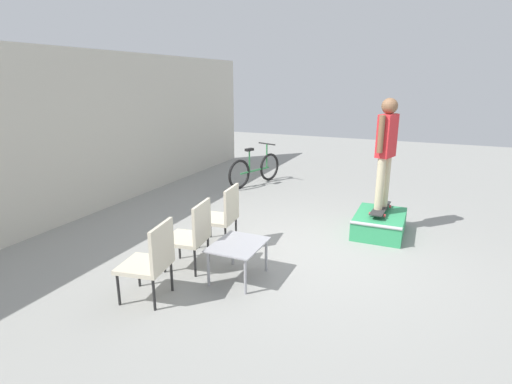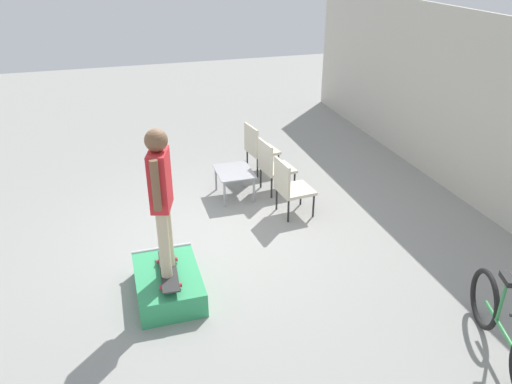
{
  "view_description": "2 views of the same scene",
  "coord_description": "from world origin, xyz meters",
  "px_view_note": "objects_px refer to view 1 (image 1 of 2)",
  "views": [
    {
      "loc": [
        -5.39,
        -1.45,
        2.48
      ],
      "look_at": [
        0.06,
        0.94,
        0.79
      ],
      "focal_mm": 28.0,
      "sensor_mm": 36.0,
      "label": 1
    },
    {
      "loc": [
        6.23,
        -1.23,
        3.94
      ],
      "look_at": [
        0.2,
        0.59,
        0.77
      ],
      "focal_mm": 35.0,
      "sensor_mm": 36.0,
      "label": 2
    }
  ],
  "objects_px": {
    "skateboard_on_ramp": "(380,208)",
    "patio_chair_right": "(223,214)",
    "skate_ramp_box": "(379,224)",
    "patio_chair_center": "(192,233)",
    "patio_chair_left": "(152,259)",
    "person_skater": "(386,144)",
    "coffee_table": "(238,248)",
    "bicycle": "(255,170)"
  },
  "relations": [
    {
      "from": "skateboard_on_ramp",
      "to": "patio_chair_right",
      "type": "bearing_deg",
      "value": 129.65
    },
    {
      "from": "skate_ramp_box",
      "to": "patio_chair_center",
      "type": "relative_size",
      "value": 1.23
    },
    {
      "from": "skate_ramp_box",
      "to": "skateboard_on_ramp",
      "type": "height_order",
      "value": "skateboard_on_ramp"
    },
    {
      "from": "skate_ramp_box",
      "to": "patio_chair_right",
      "type": "relative_size",
      "value": 1.23
    },
    {
      "from": "patio_chair_left",
      "to": "patio_chair_center",
      "type": "relative_size",
      "value": 1.0
    },
    {
      "from": "person_skater",
      "to": "coffee_table",
      "type": "xyz_separation_m",
      "value": [
        -2.44,
        1.44,
        -1.06
      ]
    },
    {
      "from": "coffee_table",
      "to": "patio_chair_right",
      "type": "bearing_deg",
      "value": 38.01
    },
    {
      "from": "skate_ramp_box",
      "to": "bicycle",
      "type": "distance_m",
      "value": 3.8
    },
    {
      "from": "coffee_table",
      "to": "patio_chair_right",
      "type": "distance_m",
      "value": 1.11
    },
    {
      "from": "person_skater",
      "to": "bicycle",
      "type": "bearing_deg",
      "value": 73.93
    },
    {
      "from": "coffee_table",
      "to": "patio_chair_center",
      "type": "height_order",
      "value": "patio_chair_center"
    },
    {
      "from": "patio_chair_left",
      "to": "patio_chair_center",
      "type": "xyz_separation_m",
      "value": [
        0.86,
        -0.0,
        0.0
      ]
    },
    {
      "from": "skate_ramp_box",
      "to": "coffee_table",
      "type": "distance_m",
      "value": 2.78
    },
    {
      "from": "patio_chair_center",
      "to": "patio_chair_left",
      "type": "bearing_deg",
      "value": -7.66
    },
    {
      "from": "skateboard_on_ramp",
      "to": "patio_chair_right",
      "type": "height_order",
      "value": "patio_chair_right"
    },
    {
      "from": "patio_chair_left",
      "to": "skate_ramp_box",
      "type": "bearing_deg",
      "value": 136.79
    },
    {
      "from": "patio_chair_left",
      "to": "bicycle",
      "type": "relative_size",
      "value": 0.55
    },
    {
      "from": "patio_chair_center",
      "to": "coffee_table",
      "type": "bearing_deg",
      "value": 81.27
    },
    {
      "from": "skate_ramp_box",
      "to": "person_skater",
      "type": "xyz_separation_m",
      "value": [
        0.08,
        0.01,
        1.31
      ]
    },
    {
      "from": "coffee_table",
      "to": "bicycle",
      "type": "relative_size",
      "value": 0.44
    },
    {
      "from": "skate_ramp_box",
      "to": "skateboard_on_ramp",
      "type": "relative_size",
      "value": 1.31
    },
    {
      "from": "coffee_table",
      "to": "patio_chair_left",
      "type": "height_order",
      "value": "patio_chair_left"
    },
    {
      "from": "skateboard_on_ramp",
      "to": "person_skater",
      "type": "distance_m",
      "value": 1.07
    },
    {
      "from": "person_skater",
      "to": "coffee_table",
      "type": "bearing_deg",
      "value": 165.55
    },
    {
      "from": "skateboard_on_ramp",
      "to": "coffee_table",
      "type": "xyz_separation_m",
      "value": [
        -2.44,
        1.44,
        0.01
      ]
    },
    {
      "from": "coffee_table",
      "to": "patio_chair_center",
      "type": "xyz_separation_m",
      "value": [
        0.01,
        0.68,
        0.1
      ]
    },
    {
      "from": "skate_ramp_box",
      "to": "patio_chair_left",
      "type": "distance_m",
      "value": 3.87
    },
    {
      "from": "skate_ramp_box",
      "to": "person_skater",
      "type": "bearing_deg",
      "value": 9.4
    },
    {
      "from": "person_skater",
      "to": "bicycle",
      "type": "height_order",
      "value": "person_skater"
    },
    {
      "from": "patio_chair_right",
      "to": "bicycle",
      "type": "relative_size",
      "value": 0.55
    },
    {
      "from": "skateboard_on_ramp",
      "to": "person_skater",
      "type": "height_order",
      "value": "person_skater"
    },
    {
      "from": "skate_ramp_box",
      "to": "patio_chair_center",
      "type": "distance_m",
      "value": 3.19
    },
    {
      "from": "skateboard_on_ramp",
      "to": "patio_chair_left",
      "type": "distance_m",
      "value": 3.91
    },
    {
      "from": "patio_chair_left",
      "to": "patio_chair_center",
      "type": "bearing_deg",
      "value": 170.48
    },
    {
      "from": "skateboard_on_ramp",
      "to": "person_skater",
      "type": "bearing_deg",
      "value": -86.78
    },
    {
      "from": "skateboard_on_ramp",
      "to": "patio_chair_left",
      "type": "bearing_deg",
      "value": 150.3
    },
    {
      "from": "person_skater",
      "to": "patio_chair_center",
      "type": "height_order",
      "value": "person_skater"
    },
    {
      "from": "patio_chair_center",
      "to": "bicycle",
      "type": "distance_m",
      "value": 4.54
    },
    {
      "from": "skateboard_on_ramp",
      "to": "coffee_table",
      "type": "distance_m",
      "value": 2.83
    },
    {
      "from": "person_skater",
      "to": "patio_chair_left",
      "type": "bearing_deg",
      "value": 163.27
    },
    {
      "from": "skate_ramp_box",
      "to": "bicycle",
      "type": "height_order",
      "value": "bicycle"
    },
    {
      "from": "patio_chair_left",
      "to": "coffee_table",
      "type": "bearing_deg",
      "value": 131.64
    }
  ]
}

